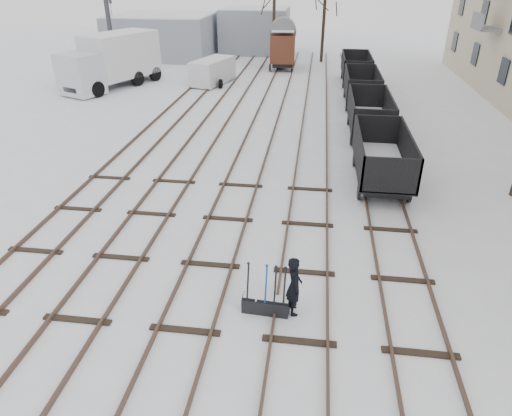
{
  "coord_description": "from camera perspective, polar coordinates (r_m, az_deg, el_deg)",
  "views": [
    {
      "loc": [
        3.06,
        -11.71,
        8.53
      ],
      "look_at": [
        1.23,
        1.84,
        1.2
      ],
      "focal_mm": 32.0,
      "sensor_mm": 36.0,
      "label": 1
    }
  ],
  "objects": [
    {
      "name": "tree_far_left",
      "position": [
        47.01,
        2.25,
        22.28
      ],
      "size": [
        0.3,
        0.3,
        7.41
      ],
      "primitive_type": "cylinder",
      "color": "black",
      "rests_on": "ground"
    },
    {
      "name": "box_van_wagon",
      "position": [
        43.97,
        3.35,
        19.59
      ],
      "size": [
        2.67,
        4.63,
        3.42
      ],
      "rotation": [
        0.0,
        0.0,
        0.07
      ],
      "color": "black",
      "rests_on": "ground"
    },
    {
      "name": "freight_wagon_b",
      "position": [
        26.59,
        13.93,
        10.59
      ],
      "size": [
        2.19,
        5.47,
        2.23
      ],
      "color": "black",
      "rests_on": "ground"
    },
    {
      "name": "lorry",
      "position": [
        38.29,
        -17.54,
        17.18
      ],
      "size": [
        4.96,
        9.03,
        3.92
      ],
      "rotation": [
        0.0,
        0.0,
        -0.4
      ],
      "color": "black",
      "rests_on": "ground"
    },
    {
      "name": "freight_wagon_c",
      "position": [
        32.73,
        13.0,
        13.94
      ],
      "size": [
        2.19,
        5.47,
        2.23
      ],
      "color": "black",
      "rests_on": "ground"
    },
    {
      "name": "ground",
      "position": [
        14.81,
        -5.73,
        -7.14
      ],
      "size": [
        120.0,
        120.0,
        0.0
      ],
      "primitive_type": "plane",
      "color": "white",
      "rests_on": "ground"
    },
    {
      "name": "tracks",
      "position": [
        26.93,
        0.77,
        9.89
      ],
      "size": [
        13.9,
        52.0,
        0.16
      ],
      "color": "black",
      "rests_on": "ground"
    },
    {
      "name": "worker",
      "position": [
        12.49,
        4.8,
        -9.66
      ],
      "size": [
        0.56,
        0.73,
        1.78
      ],
      "primitive_type": "imported",
      "rotation": [
        0.0,
        0.0,
        1.79
      ],
      "color": "black",
      "rests_on": "ground"
    },
    {
      "name": "shed_left",
      "position": [
        50.76,
        -11.57,
        20.33
      ],
      "size": [
        10.0,
        8.0,
        4.1
      ],
      "color": "gray",
      "rests_on": "ground"
    },
    {
      "name": "shed_right",
      "position": [
        52.57,
        -0.11,
        21.33
      ],
      "size": [
        7.0,
        6.0,
        4.5
      ],
      "color": "gray",
      "rests_on": "ground"
    },
    {
      "name": "ground_frame",
      "position": [
        12.83,
        1.24,
        -11.82
      ],
      "size": [
        1.33,
        0.51,
        1.49
      ],
      "rotation": [
        0.0,
        0.0,
        -0.07
      ],
      "color": "black",
      "rests_on": "ground"
    },
    {
      "name": "freight_wagon_d",
      "position": [
        38.96,
        12.35,
        16.21
      ],
      "size": [
        2.19,
        5.47,
        2.23
      ],
      "color": "black",
      "rests_on": "ground"
    },
    {
      "name": "freight_wagon_a",
      "position": [
        20.6,
        15.37,
        5.27
      ],
      "size": [
        2.19,
        5.47,
        2.23
      ],
      "color": "black",
      "rests_on": "ground"
    },
    {
      "name": "panel_van",
      "position": [
        38.07,
        -5.43,
        16.68
      ],
      "size": [
        3.07,
        4.76,
        1.94
      ],
      "rotation": [
        0.0,
        0.0,
        -0.29
      ],
      "color": "silver",
      "rests_on": "ground"
    },
    {
      "name": "crane",
      "position": [
        46.66,
        -17.5,
        19.3
      ],
      "size": [
        2.19,
        5.18,
        8.69
      ],
      "rotation": [
        0.0,
        0.0,
        0.33
      ],
      "color": "#303035",
      "rests_on": "ground"
    },
    {
      "name": "tree_far_right",
      "position": [
        47.32,
        8.45,
        21.9
      ],
      "size": [
        0.3,
        0.3,
        7.15
      ],
      "primitive_type": "cylinder",
      "color": "black",
      "rests_on": "ground"
    }
  ]
}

